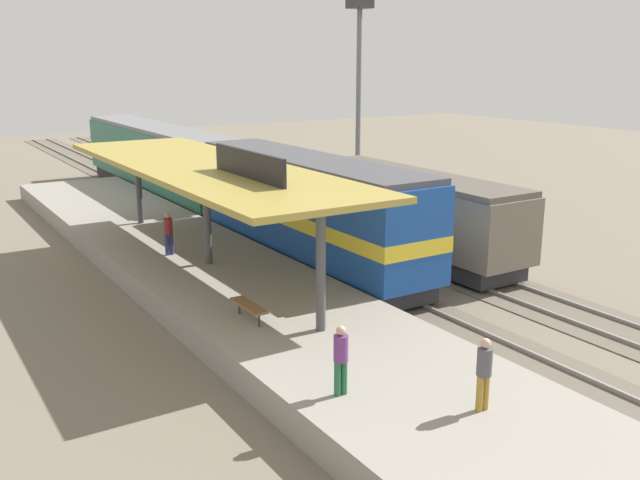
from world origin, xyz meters
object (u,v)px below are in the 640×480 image
Objects in this scene: person_waiting at (168,231)px; person_walking at (341,357)px; platform_bench at (249,306)px; freight_car at (411,212)px; person_boarding at (484,370)px; passenger_carriage_single at (158,160)px; locomotive at (307,209)px; light_mast at (359,59)px.

person_waiting is 13.65m from person_walking.
freight_car is (10.60, 5.37, 0.63)m from platform_bench.
person_waiting is 15.96m from person_boarding.
person_walking reaches higher than platform_bench.
freight_car is at bearing -15.55° from person_waiting.
person_walking is (-6.36, -30.01, -0.46)m from passenger_carriage_single.
freight_car is 15.40m from person_walking.
passenger_carriage_single is (0.00, 18.00, -0.10)m from locomotive.
light_mast is at bearing 53.95° from person_walking.
light_mast is 15.87m from person_waiting.
passenger_carriage_single is 32.56m from person_boarding.
freight_car reaches higher than person_waiting.
passenger_carriage_single is at bearing 103.48° from freight_car.
light_mast reaches higher than person_boarding.
person_waiting is at bearing 164.45° from freight_car.
freight_car is at bearing -76.52° from passenger_carriage_single.
light_mast is at bearing 23.80° from person_waiting.
light_mast is at bearing 61.30° from person_boarding.
locomotive is at bearing 165.58° from freight_car.
platform_bench is at bearing -93.99° from person_waiting.
person_walking is 3.22m from person_boarding.
light_mast is at bearing 43.66° from locomotive.
locomotive reaches higher than person_waiting.
freight_car reaches higher than person_boarding.
light_mast is 6.84× the size of person_waiting.
platform_bench is 0.99× the size of person_waiting.
light_mast reaches higher than freight_car.
locomotive is at bearing 47.52° from platform_bench.
light_mast is (13.80, 14.00, 7.05)m from platform_bench.
person_boarding is at bearing -123.57° from freight_car.
platform_bench is at bearing -134.59° from light_mast.
person_boarding is (2.26, -2.29, 0.00)m from person_walking.
passenger_carriage_single is 11.70× the size of person_walking.
locomotive is 5.69m from person_waiting.
person_boarding is at bearing -97.24° from passenger_carriage_single.
light_mast reaches higher than platform_bench.
person_waiting is (-5.43, -16.39, -0.46)m from passenger_carriage_single.
locomotive is at bearing 73.99° from person_boarding.
platform_bench is 0.08× the size of passenger_carriage_single.
passenger_carriage_single reaches higher than person_waiting.
freight_car is (4.60, -19.18, -0.34)m from passenger_carriage_single.
platform_bench is 5.49m from person_walking.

